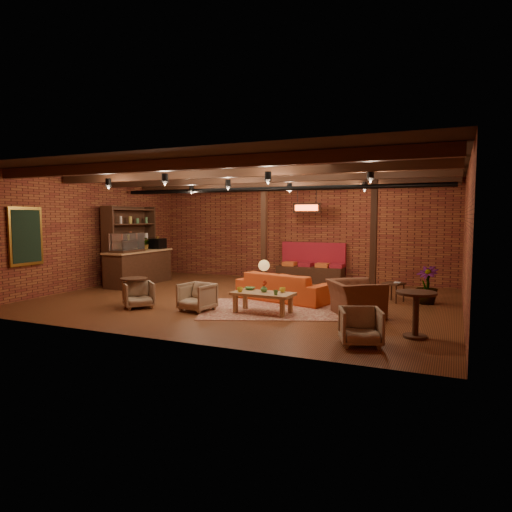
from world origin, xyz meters
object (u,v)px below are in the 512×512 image
at_px(armchair_right, 356,292).
at_px(side_table_book, 394,284).
at_px(side_table_lamp, 264,268).
at_px(armchair_b, 197,296).
at_px(round_table_right, 416,307).
at_px(armchair_far, 361,325).
at_px(coffee_table, 263,295).
at_px(sofa, 284,287).
at_px(armchair_a, 139,293).
at_px(plant_tall, 428,247).
at_px(round_table_left, 134,287).

relative_size(armchair_right, side_table_book, 2.01).
distance_m(side_table_lamp, side_table_book, 3.32).
distance_m(armchair_b, round_table_right, 4.64).
relative_size(side_table_lamp, armchair_b, 1.38).
bearing_deg(armchair_far, coffee_table, 126.10).
distance_m(sofa, armchair_far, 4.05).
bearing_deg(armchair_b, armchair_right, 24.93).
bearing_deg(sofa, armchair_a, 52.78).
bearing_deg(plant_tall, round_table_right, -89.88).
bearing_deg(sofa, round_table_left, 49.34).
relative_size(coffee_table, plant_tall, 0.49).
relative_size(sofa, round_table_left, 3.63).
bearing_deg(plant_tall, coffee_table, -141.47).
distance_m(sofa, round_table_right, 4.03).
xyz_separation_m(armchair_far, plant_tall, (0.77, 4.16, 1.02)).
distance_m(armchair_right, armchair_far, 2.27).
xyz_separation_m(armchair_a, armchair_right, (4.72, 1.18, 0.16)).
xyz_separation_m(round_table_left, round_table_right, (6.25, -0.29, 0.09)).
bearing_deg(sofa, plant_tall, -148.71).
relative_size(armchair_far, plant_tall, 0.25).
xyz_separation_m(coffee_table, armchair_b, (-1.42, -0.37, -0.06)).
bearing_deg(armchair_b, plant_tall, 41.17).
distance_m(side_table_lamp, armchair_far, 4.98).
bearing_deg(plant_tall, armchair_b, -147.76).
height_order(armchair_b, side_table_book, armchair_b).
bearing_deg(sofa, armchair_far, 142.77).
distance_m(coffee_table, side_table_book, 3.49).
bearing_deg(armchair_b, armchair_a, -161.88).
bearing_deg(armchair_a, round_table_right, -49.56).
height_order(side_table_lamp, plant_tall, plant_tall).
relative_size(coffee_table, round_table_right, 1.67).
height_order(armchair_b, plant_tall, plant_tall).
relative_size(side_table_lamp, round_table_right, 1.18).
bearing_deg(armchair_a, side_table_lamp, 5.97).
xyz_separation_m(sofa, armchair_a, (-2.76, -2.16, -0.02)).
xyz_separation_m(side_table_lamp, round_table_right, (4.05, -2.89, -0.18)).
xyz_separation_m(side_table_book, plant_tall, (0.76, 0.04, 0.92)).
relative_size(coffee_table, armchair_a, 2.03).
xyz_separation_m(armchair_b, armchair_right, (3.31, 0.95, 0.15)).
relative_size(sofa, round_table_right, 2.99).
relative_size(sofa, side_table_book, 4.27).
xyz_separation_m(side_table_book, armchair_far, (-0.02, -4.12, -0.10)).
xyz_separation_m(armchair_right, round_table_right, (1.31, -1.36, 0.04)).
relative_size(round_table_left, armchair_b, 0.97).
xyz_separation_m(side_table_lamp, round_table_left, (-2.19, -2.60, -0.27)).
bearing_deg(armchair_far, round_table_left, 148.19).
xyz_separation_m(side_table_lamp, armchair_a, (-1.98, -2.71, -0.39)).
bearing_deg(armchair_a, sofa, -9.76).
height_order(sofa, armchair_a, sofa).
height_order(side_table_lamp, armchair_right, armchair_right).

